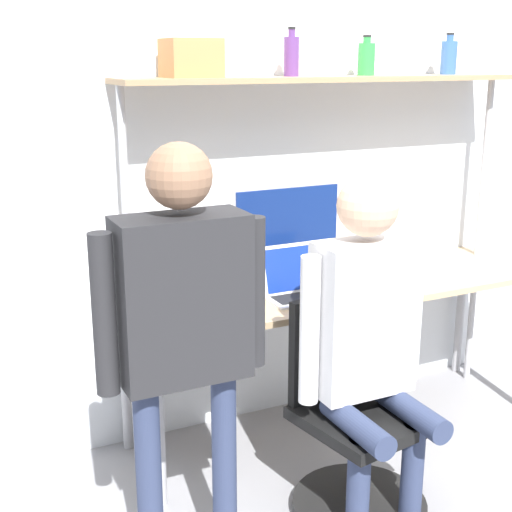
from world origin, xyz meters
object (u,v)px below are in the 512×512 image
object	(u,v)px
cell_phone	(350,292)
laptop	(296,282)
person_seated	(368,325)
bottle_green	(366,58)
person_standing	(183,316)
bottle_blue	(449,57)
monitor	(287,230)
bottle_purple	(291,56)
office_chair	(355,449)
storage_box	(191,58)

from	to	relation	value
cell_phone	laptop	bearing A→B (deg)	162.19
person_seated	bottle_green	bearing A→B (deg)	58.49
person_standing	bottle_blue	size ratio (longest dim) A/B	7.74
laptop	bottle_green	xyz separation A→B (m)	(0.48, 0.19, 1.01)
monitor	person_standing	world-z (taller)	person_standing
person_seated	bottle_green	distance (m)	1.39
bottle_blue	bottle_purple	distance (m)	0.91
office_chair	person_standing	size ratio (longest dim) A/B	0.57
laptop	person_seated	bearing A→B (deg)	-92.67
laptop	bottle_blue	bearing A→B (deg)	11.07
monitor	storage_box	xyz separation A→B (m)	(-0.48, -0.00, 0.81)
office_chair	bottle_green	bearing A→B (deg)	56.73
person_seated	monitor	bearing A→B (deg)	84.22
person_standing	storage_box	bearing A→B (deg)	66.46
cell_phone	person_seated	distance (m)	0.62
laptop	bottle_green	bearing A→B (deg)	21.93
office_chair	person_standing	xyz separation A→B (m)	(-0.76, -0.08, 0.74)
bottle_purple	storage_box	bearing A→B (deg)	-180.00
bottle_green	person_standing	bearing A→B (deg)	-145.98
monitor	bottle_purple	distance (m)	0.82
person_seated	person_standing	xyz separation A→B (m)	(-0.77, -0.03, 0.17)
laptop	bottle_purple	xyz separation A→B (m)	(0.07, 0.19, 1.02)
laptop	storage_box	world-z (taller)	storage_box
office_chair	cell_phone	bearing A→B (deg)	60.50
cell_phone	bottle_purple	size ratio (longest dim) A/B	0.69
bottle_green	storage_box	bearing A→B (deg)	180.00
office_chair	storage_box	distance (m)	1.79
person_seated	bottle_blue	distance (m)	1.65
bottle_blue	laptop	bearing A→B (deg)	-168.93
bottle_purple	person_standing	bearing A→B (deg)	-135.13
bottle_purple	person_seated	bearing A→B (deg)	-96.63
office_chair	bottle_blue	xyz separation A→B (m)	(1.02, 0.78, 1.57)
office_chair	person_seated	world-z (taller)	person_seated
monitor	bottle_blue	world-z (taller)	bottle_blue
monitor	office_chair	xyz separation A→B (m)	(-0.09, -0.78, -0.76)
bottle_purple	office_chair	bearing A→B (deg)	-97.50
laptop	person_seated	world-z (taller)	person_seated
monitor	bottle_blue	distance (m)	1.23
person_standing	bottle_green	world-z (taller)	bottle_green
monitor	bottle_green	bearing A→B (deg)	-0.22
laptop	person_seated	distance (m)	0.63
person_standing	storage_box	world-z (taller)	storage_box
monitor	bottle_purple	size ratio (longest dim) A/B	2.61
cell_phone	office_chair	xyz separation A→B (m)	(-0.29, -0.51, -0.49)
laptop	bottle_blue	size ratio (longest dim) A/B	1.52
office_chair	bottle_green	distance (m)	1.82
cell_phone	person_standing	distance (m)	1.23
bottle_green	bottle_purple	bearing A→B (deg)	180.00
monitor	person_seated	xyz separation A→B (m)	(-0.08, -0.83, -0.19)
cell_phone	person_seated	size ratio (longest dim) A/B	0.11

